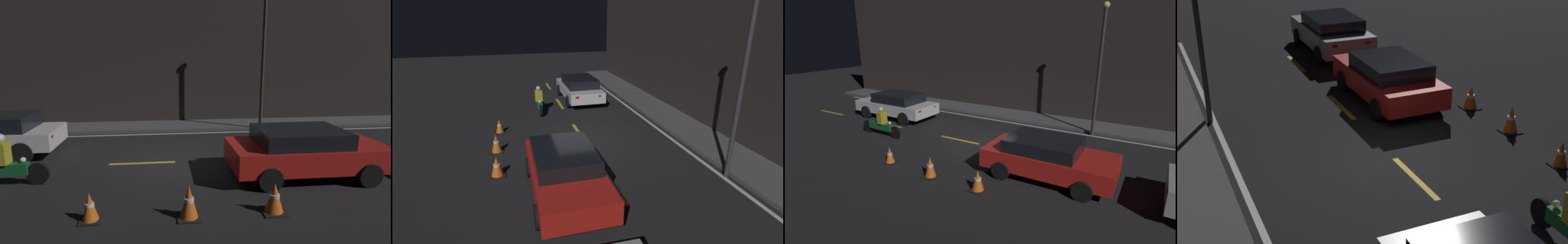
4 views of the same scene
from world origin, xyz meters
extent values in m
plane|color=black|center=(0.00, 0.00, 0.00)|extent=(56.00, 56.00, 0.00)
cube|color=#4C4C4F|center=(0.00, 4.68, 0.07)|extent=(28.00, 1.84, 0.15)
cube|color=#2D2826|center=(0.00, 5.75, 3.83)|extent=(28.00, 0.30, 7.65)
cube|color=gold|center=(-10.00, 0.00, 0.00)|extent=(2.00, 0.14, 0.01)
cube|color=gold|center=(-5.50, 0.00, 0.00)|extent=(2.00, 0.14, 0.01)
cube|color=gold|center=(-1.00, 0.00, 0.00)|extent=(2.00, 0.14, 0.01)
cube|color=gold|center=(3.50, 0.00, 0.00)|extent=(2.00, 0.14, 0.01)
cube|color=silver|center=(0.00, 3.51, 0.00)|extent=(25.20, 0.14, 0.01)
cube|color=silver|center=(-6.00, 1.24, 0.62)|extent=(4.41, 1.87, 0.56)
cube|color=black|center=(-5.78, 1.24, 1.14)|extent=(2.43, 1.68, 0.48)
cube|color=red|center=(-3.83, 0.64, 0.76)|extent=(0.06, 0.20, 0.10)
cube|color=red|center=(-3.83, 1.85, 0.76)|extent=(0.06, 0.20, 0.10)
cylinder|color=black|center=(-7.37, 0.33, 0.34)|extent=(0.68, 0.18, 0.68)
cylinder|color=black|center=(-7.37, 2.16, 0.34)|extent=(0.68, 0.18, 0.68)
cylinder|color=black|center=(-4.63, 0.33, 0.34)|extent=(0.68, 0.18, 0.68)
cylinder|color=black|center=(-4.63, 2.16, 0.34)|extent=(0.68, 0.18, 0.68)
cube|color=red|center=(3.50, -1.45, 0.61)|extent=(4.15, 1.88, 0.61)
cube|color=black|center=(3.29, -1.45, 1.12)|extent=(2.28, 1.68, 0.41)
cube|color=red|center=(1.46, -0.84, 0.76)|extent=(0.06, 0.20, 0.10)
cube|color=red|center=(1.46, -2.05, 0.76)|extent=(0.06, 0.20, 0.10)
cylinder|color=black|center=(4.79, -0.55, 0.30)|extent=(0.61, 0.18, 0.61)
cylinder|color=black|center=(4.78, -2.37, 0.30)|extent=(0.61, 0.18, 0.61)
cylinder|color=black|center=(2.22, -0.54, 0.30)|extent=(0.61, 0.18, 0.61)
cylinder|color=black|center=(2.21, -2.36, 0.30)|extent=(0.61, 0.18, 0.61)
cube|color=red|center=(6.82, -1.05, 0.83)|extent=(0.06, 0.20, 0.10)
cube|color=red|center=(6.81, -2.28, 0.83)|extent=(0.06, 0.20, 0.10)
cylinder|color=black|center=(-3.56, -1.28, 0.29)|extent=(0.57, 0.09, 0.57)
cylinder|color=black|center=(-5.34, -1.26, 0.29)|extent=(0.57, 0.11, 0.57)
cube|color=#14592D|center=(-4.45, -1.27, 0.44)|extent=(1.36, 0.26, 0.30)
sphere|color=#F2EABF|center=(-3.87, -1.28, 0.67)|extent=(0.14, 0.14, 0.14)
cube|color=gold|center=(-4.35, -1.27, 0.86)|extent=(0.28, 0.36, 0.55)
sphere|color=silver|center=(-4.35, -1.27, 1.25)|extent=(0.22, 0.22, 0.22)
cube|color=black|center=(-1.83, -3.26, 0.01)|extent=(0.42, 0.42, 0.03)
cone|color=orange|center=(-1.83, -3.26, 0.32)|extent=(0.33, 0.33, 0.57)
cylinder|color=white|center=(-1.83, -3.26, 0.34)|extent=(0.18, 0.18, 0.07)
cube|color=black|center=(0.14, -3.37, 0.01)|extent=(0.48, 0.48, 0.03)
cone|color=orange|center=(0.14, -3.37, 0.37)|extent=(0.37, 0.37, 0.67)
cylinder|color=white|center=(0.14, -3.37, 0.40)|extent=(0.20, 0.20, 0.08)
cube|color=black|center=(1.94, -3.34, 0.01)|extent=(0.50, 0.50, 0.03)
cone|color=orange|center=(1.94, -3.34, 0.34)|extent=(0.39, 0.39, 0.62)
cylinder|color=white|center=(1.94, -3.34, 0.37)|extent=(0.21, 0.21, 0.07)
cylinder|color=#333338|center=(3.90, 3.61, 2.75)|extent=(0.14, 0.14, 5.50)
sphere|color=#F9D88C|center=(3.90, 3.61, 5.62)|extent=(0.28, 0.28, 0.28)
camera|label=1|loc=(-0.35, -9.00, 3.24)|focal=28.00mm
camera|label=2|loc=(10.89, -2.81, 4.90)|focal=28.00mm
camera|label=3|loc=(6.18, -10.39, 4.69)|focal=28.00mm
camera|label=4|loc=(-10.08, 5.03, 5.86)|focal=50.00mm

